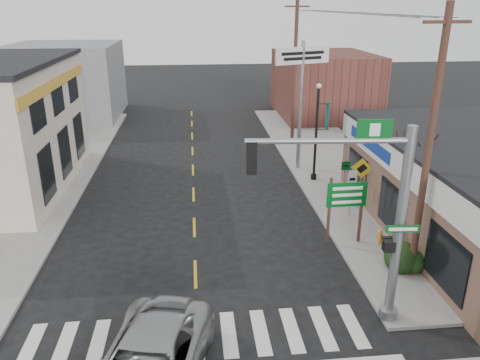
{
  "coord_description": "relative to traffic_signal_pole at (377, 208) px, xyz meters",
  "views": [
    {
      "loc": [
        0.13,
        -11.54,
        9.68
      ],
      "look_at": [
        1.98,
        6.57,
        2.8
      ],
      "focal_mm": 35.0,
      "sensor_mm": 36.0,
      "label": 1
    }
  ],
  "objects": [
    {
      "name": "bare_tree",
      "position": [
        4.04,
        6.01,
        0.24
      ],
      "size": [
        2.64,
        2.64,
        5.27
      ],
      "rotation": [
        0.0,
        0.0,
        -0.06
      ],
      "color": "black",
      "rests_on": "sidewalk_right"
    },
    {
      "name": "bldg_distant_left",
      "position": [
        -16.42,
        31.44,
        -0.84
      ],
      "size": [
        9.0,
        10.0,
        6.4
      ],
      "primitive_type": "cube",
      "color": "gray",
      "rests_on": "ground"
    },
    {
      "name": "lamp_post",
      "position": [
        1.61,
        12.76,
        -0.71
      ],
      "size": [
        0.72,
        0.56,
        5.52
      ],
      "rotation": [
        0.0,
        0.0,
        0.1
      ],
      "color": "black",
      "rests_on": "sidewalk_right"
    },
    {
      "name": "dance_center_sign",
      "position": [
        1.08,
        14.9,
        1.73
      ],
      "size": [
        3.57,
        0.22,
        7.59
      ],
      "rotation": [
        0.0,
        0.0,
        0.37
      ],
      "color": "gray",
      "rests_on": "sidewalk_right"
    },
    {
      "name": "center_line",
      "position": [
        -5.42,
        7.44,
        -4.03
      ],
      "size": [
        0.12,
        56.0,
        0.01
      ],
      "primitive_type": "cube",
      "color": "gold",
      "rests_on": "ground"
    },
    {
      "name": "crosswalk",
      "position": [
        -5.42,
        -0.16,
        -4.03
      ],
      "size": [
        11.0,
        2.2,
        0.01
      ],
      "primitive_type": "cube",
      "color": "silver",
      "rests_on": "ground"
    },
    {
      "name": "shrub_front",
      "position": [
        2.42,
        2.8,
        -3.42
      ],
      "size": [
        1.29,
        1.29,
        0.97
      ],
      "primitive_type": "ellipsoid",
      "color": "#253D1B",
      "rests_on": "sidewalk_right"
    },
    {
      "name": "bldg_distant_right",
      "position": [
        6.58,
        29.44,
        -1.24
      ],
      "size": [
        8.0,
        10.0,
        5.6
      ],
      "primitive_type": "cube",
      "color": "brown",
      "rests_on": "ground"
    },
    {
      "name": "utility_pole_far",
      "position": [
        2.08,
        21.42,
        1.24
      ],
      "size": [
        1.74,
        0.26,
        10.03
      ],
      "rotation": [
        0.0,
        0.0,
        0.08
      ],
      "color": "#422922",
      "rests_on": "sidewalk_right"
    },
    {
      "name": "fire_hydrant",
      "position": [
        2.4,
        4.84,
        -3.56
      ],
      "size": [
        0.2,
        0.2,
        0.63
      ],
      "rotation": [
        0.0,
        0.0,
        -0.16
      ],
      "color": "orange",
      "rests_on": "sidewalk_right"
    },
    {
      "name": "shrub_back",
      "position": [
        4.58,
        7.63,
        -3.48
      ],
      "size": [
        1.14,
        1.14,
        0.85
      ],
      "primitive_type": "ellipsoid",
      "color": "black",
      "rests_on": "sidewalk_right"
    },
    {
      "name": "ground",
      "position": [
        -5.42,
        -0.56,
        -4.04
      ],
      "size": [
        140.0,
        140.0,
        0.0
      ],
      "primitive_type": "plane",
      "color": "black",
      "rests_on": "ground"
    },
    {
      "name": "utility_pole_near",
      "position": [
        2.68,
        2.45,
        1.04
      ],
      "size": [
        1.68,
        0.25,
        9.65
      ],
      "rotation": [
        0.0,
        0.0,
        0.12
      ],
      "color": "#413220",
      "rests_on": "sidewalk_right"
    },
    {
      "name": "sidewalk_left",
      "position": [
        -14.42,
        12.44,
        -3.97
      ],
      "size": [
        6.0,
        38.0,
        0.13
      ],
      "primitive_type": "cube",
      "color": "gray",
      "rests_on": "ground"
    },
    {
      "name": "ped_crossing_sign",
      "position": [
        2.71,
        8.42,
        -2.09
      ],
      "size": [
        1.03,
        0.07,
        2.64
      ],
      "rotation": [
        0.0,
        0.0,
        -0.43
      ],
      "color": "gray",
      "rests_on": "sidewalk_right"
    },
    {
      "name": "sidewalk_right",
      "position": [
        3.58,
        12.44,
        -3.97
      ],
      "size": [
        6.0,
        38.0,
        0.13
      ],
      "primitive_type": "cube",
      "color": "gray",
      "rests_on": "ground"
    },
    {
      "name": "guide_sign",
      "position": [
        0.88,
        5.09,
        -2.01
      ],
      "size": [
        1.69,
        0.14,
        2.95
      ],
      "rotation": [
        0.0,
        0.0,
        0.03
      ],
      "color": "#4B2E22",
      "rests_on": "sidewalk_right"
    },
    {
      "name": "traffic_signal_pole",
      "position": [
        0.0,
        0.0,
        0.0
      ],
      "size": [
        5.18,
        0.39,
        6.57
      ],
      "rotation": [
        0.0,
        0.0,
        -0.08
      ],
      "color": "gray",
      "rests_on": "sidewalk_right"
    }
  ]
}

